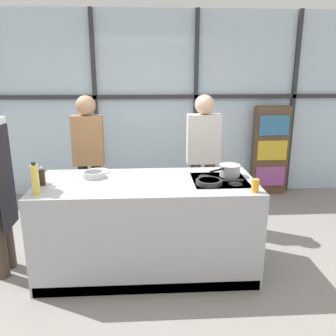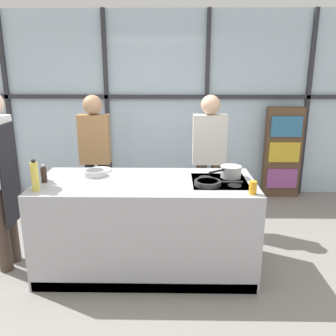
{
  "view_description": "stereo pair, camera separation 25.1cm",
  "coord_description": "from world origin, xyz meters",
  "px_view_note": "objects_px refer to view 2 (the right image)",
  "views": [
    {
      "loc": [
        0.02,
        -3.24,
        1.98
      ],
      "look_at": [
        0.21,
        0.1,
        1.03
      ],
      "focal_mm": 38.0,
      "sensor_mm": 36.0,
      "label": 1
    },
    {
      "loc": [
        0.27,
        -3.24,
        1.98
      ],
      "look_at": [
        0.21,
        0.1,
        1.03
      ],
      "focal_mm": 38.0,
      "sensor_mm": 36.0,
      "label": 2
    }
  ],
  "objects_px": {
    "mixing_bowl": "(95,173)",
    "oil_bottle": "(35,176)",
    "pepper_grinder": "(44,174)",
    "spectator_center_left": "(209,153)",
    "white_plate": "(100,170)",
    "frying_pan": "(208,183)",
    "spectator_far_left": "(95,152)",
    "juice_glass_near": "(253,188)",
    "saucepan": "(231,171)"
  },
  "relations": [
    {
      "from": "white_plate",
      "to": "juice_glass_near",
      "type": "distance_m",
      "value": 1.61
    },
    {
      "from": "spectator_center_left",
      "to": "juice_glass_near",
      "type": "relative_size",
      "value": 14.43
    },
    {
      "from": "mixing_bowl",
      "to": "pepper_grinder",
      "type": "height_order",
      "value": "pepper_grinder"
    },
    {
      "from": "juice_glass_near",
      "to": "spectator_far_left",
      "type": "bearing_deg",
      "value": 140.62
    },
    {
      "from": "frying_pan",
      "to": "pepper_grinder",
      "type": "distance_m",
      "value": 1.55
    },
    {
      "from": "spectator_center_left",
      "to": "mixing_bowl",
      "type": "xyz_separation_m",
      "value": [
        -1.22,
        -0.84,
        -0.0
      ]
    },
    {
      "from": "saucepan",
      "to": "mixing_bowl",
      "type": "xyz_separation_m",
      "value": [
        -1.35,
        0.03,
        -0.03
      ]
    },
    {
      "from": "frying_pan",
      "to": "pepper_grinder",
      "type": "relative_size",
      "value": 2.49
    },
    {
      "from": "frying_pan",
      "to": "juice_glass_near",
      "type": "bearing_deg",
      "value": -32.51
    },
    {
      "from": "white_plate",
      "to": "mixing_bowl",
      "type": "height_order",
      "value": "mixing_bowl"
    },
    {
      "from": "white_plate",
      "to": "mixing_bowl",
      "type": "bearing_deg",
      "value": -94.01
    },
    {
      "from": "spectator_center_left",
      "to": "pepper_grinder",
      "type": "relative_size",
      "value": 9.3
    },
    {
      "from": "spectator_far_left",
      "to": "saucepan",
      "type": "height_order",
      "value": "spectator_far_left"
    },
    {
      "from": "spectator_far_left",
      "to": "frying_pan",
      "type": "bearing_deg",
      "value": 138.92
    },
    {
      "from": "saucepan",
      "to": "oil_bottle",
      "type": "height_order",
      "value": "oil_bottle"
    },
    {
      "from": "mixing_bowl",
      "to": "pepper_grinder",
      "type": "distance_m",
      "value": 0.49
    },
    {
      "from": "spectator_center_left",
      "to": "oil_bottle",
      "type": "bearing_deg",
      "value": 38.15
    },
    {
      "from": "white_plate",
      "to": "mixing_bowl",
      "type": "relative_size",
      "value": 1.14
    },
    {
      "from": "spectator_center_left",
      "to": "oil_bottle",
      "type": "distance_m",
      "value": 2.1
    },
    {
      "from": "frying_pan",
      "to": "white_plate",
      "type": "xyz_separation_m",
      "value": [
        -1.1,
        0.46,
        -0.02
      ]
    },
    {
      "from": "pepper_grinder",
      "to": "juice_glass_near",
      "type": "bearing_deg",
      "value": -8.78
    },
    {
      "from": "frying_pan",
      "to": "saucepan",
      "type": "xyz_separation_m",
      "value": [
        0.24,
        0.25,
        0.04
      ]
    },
    {
      "from": "spectator_far_left",
      "to": "frying_pan",
      "type": "xyz_separation_m",
      "value": [
        1.29,
        -1.12,
        -0.02
      ]
    },
    {
      "from": "mixing_bowl",
      "to": "juice_glass_near",
      "type": "distance_m",
      "value": 1.56
    },
    {
      "from": "spectator_center_left",
      "to": "frying_pan",
      "type": "xyz_separation_m",
      "value": [
        -0.11,
        -1.12,
        -0.01
      ]
    },
    {
      "from": "spectator_center_left",
      "to": "frying_pan",
      "type": "height_order",
      "value": "spectator_center_left"
    },
    {
      "from": "spectator_center_left",
      "to": "juice_glass_near",
      "type": "bearing_deg",
      "value": 100.34
    },
    {
      "from": "spectator_far_left",
      "to": "oil_bottle",
      "type": "relative_size",
      "value": 5.89
    },
    {
      "from": "spectator_far_left",
      "to": "mixing_bowl",
      "type": "bearing_deg",
      "value": 101.77
    },
    {
      "from": "spectator_center_left",
      "to": "white_plate",
      "type": "distance_m",
      "value": 1.38
    },
    {
      "from": "frying_pan",
      "to": "saucepan",
      "type": "height_order",
      "value": "saucepan"
    },
    {
      "from": "saucepan",
      "to": "mixing_bowl",
      "type": "distance_m",
      "value": 1.35
    },
    {
      "from": "spectator_center_left",
      "to": "saucepan",
      "type": "distance_m",
      "value": 0.89
    },
    {
      "from": "oil_bottle",
      "to": "frying_pan",
      "type": "bearing_deg",
      "value": 6.31
    },
    {
      "from": "frying_pan",
      "to": "spectator_far_left",
      "type": "bearing_deg",
      "value": 138.92
    },
    {
      "from": "spectator_center_left",
      "to": "mixing_bowl",
      "type": "relative_size",
      "value": 7.63
    },
    {
      "from": "mixing_bowl",
      "to": "oil_bottle",
      "type": "xyz_separation_m",
      "value": [
        -0.42,
        -0.45,
        0.1
      ]
    },
    {
      "from": "spectator_far_left",
      "to": "oil_bottle",
      "type": "distance_m",
      "value": 1.32
    },
    {
      "from": "spectator_center_left",
      "to": "white_plate",
      "type": "height_order",
      "value": "spectator_center_left"
    },
    {
      "from": "juice_glass_near",
      "to": "saucepan",
      "type": "bearing_deg",
      "value": 103.85
    },
    {
      "from": "spectator_center_left",
      "to": "pepper_grinder",
      "type": "bearing_deg",
      "value": 32.56
    },
    {
      "from": "oil_bottle",
      "to": "white_plate",
      "type": "bearing_deg",
      "value": 55.36
    },
    {
      "from": "juice_glass_near",
      "to": "oil_bottle",
      "type": "bearing_deg",
      "value": 178.24
    },
    {
      "from": "spectator_center_left",
      "to": "mixing_bowl",
      "type": "height_order",
      "value": "spectator_center_left"
    },
    {
      "from": "saucepan",
      "to": "oil_bottle",
      "type": "relative_size",
      "value": 1.2
    },
    {
      "from": "white_plate",
      "to": "pepper_grinder",
      "type": "bearing_deg",
      "value": -138.51
    },
    {
      "from": "oil_bottle",
      "to": "juice_glass_near",
      "type": "bearing_deg",
      "value": -1.76
    },
    {
      "from": "spectator_far_left",
      "to": "mixing_bowl",
      "type": "height_order",
      "value": "spectator_far_left"
    },
    {
      "from": "juice_glass_near",
      "to": "white_plate",
      "type": "bearing_deg",
      "value": 154.79
    },
    {
      "from": "mixing_bowl",
      "to": "oil_bottle",
      "type": "distance_m",
      "value": 0.63
    }
  ]
}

